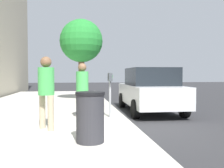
% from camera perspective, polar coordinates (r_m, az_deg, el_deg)
% --- Properties ---
extents(ground_plane, '(80.00, 80.00, 0.00)m').
position_cam_1_polar(ground_plane, '(6.44, 5.89, -11.30)').
color(ground_plane, '#2B2B2D').
rests_on(ground_plane, ground).
extents(sidewalk_slab, '(28.00, 6.00, 0.15)m').
position_cam_1_polar(sidewalk_slab, '(6.42, -21.62, -10.82)').
color(sidewalk_slab, '#B7B2A8').
rests_on(sidewalk_slab, ground_plane).
extents(parking_meter, '(0.36, 0.12, 1.41)m').
position_cam_1_polar(parking_meter, '(7.65, -0.46, -0.32)').
color(parking_meter, gray).
rests_on(parking_meter, sidewalk_slab).
extents(pedestrian_at_meter, '(0.52, 0.37, 1.71)m').
position_cam_1_polar(pedestrian_at_meter, '(7.43, -7.01, -0.58)').
color(pedestrian_at_meter, '#726656').
rests_on(pedestrian_at_meter, sidewalk_slab).
extents(pedestrian_bystander, '(0.46, 0.39, 1.80)m').
position_cam_1_polar(pedestrian_bystander, '(6.16, -15.24, -0.54)').
color(pedestrian_bystander, tan).
rests_on(pedestrian_bystander, sidewalk_slab).
extents(parked_sedan_near, '(4.44, 2.05, 1.77)m').
position_cam_1_polar(parked_sedan_near, '(9.84, 8.86, -1.37)').
color(parked_sedan_near, silver).
rests_on(parked_sedan_near, ground_plane).
extents(street_tree, '(2.27, 2.27, 4.29)m').
position_cam_1_polar(street_tree, '(13.14, -7.24, 9.88)').
color(street_tree, brown).
rests_on(street_tree, sidewalk_slab).
extents(trash_bin, '(0.59, 0.59, 1.01)m').
position_cam_1_polar(trash_bin, '(4.91, -5.16, -7.74)').
color(trash_bin, '#2D2D33').
rests_on(trash_bin, sidewalk_slab).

